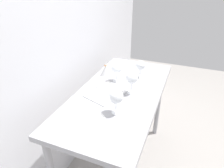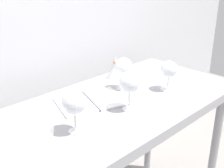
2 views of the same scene
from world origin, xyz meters
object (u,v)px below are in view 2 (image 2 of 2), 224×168
(open_notebook, at_px, (91,101))
(tasting_sheet_upper, at_px, (149,77))
(wine_glass_far_right, at_px, (124,68))
(tasting_sheet_lower, at_px, (33,124))
(decanter_funnel, at_px, (115,71))
(wine_glass_near_right, at_px, (169,70))
(wine_glass_near_center, at_px, (129,83))
(wine_glass_near_left, at_px, (74,103))

(open_notebook, height_order, tasting_sheet_upper, open_notebook)
(wine_glass_far_right, height_order, tasting_sheet_upper, wine_glass_far_right)
(tasting_sheet_lower, distance_m, decanter_funnel, 0.64)
(open_notebook, relative_size, tasting_sheet_lower, 1.77)
(wine_glass_near_right, bearing_deg, decanter_funnel, 104.80)
(wine_glass_near_right, height_order, wine_glass_near_center, wine_glass_near_center)
(wine_glass_far_right, bearing_deg, tasting_sheet_lower, 178.99)
(wine_glass_near_left, distance_m, decanter_funnel, 0.62)
(tasting_sheet_lower, bearing_deg, decanter_funnel, 46.88)
(wine_glass_near_left, bearing_deg, wine_glass_near_center, -3.34)
(wine_glass_near_center, relative_size, tasting_sheet_upper, 0.86)
(wine_glass_near_left, height_order, open_notebook, wine_glass_near_left)
(open_notebook, bearing_deg, wine_glass_near_center, -49.23)
(wine_glass_near_right, bearing_deg, open_notebook, 156.05)
(wine_glass_near_left, xyz_separation_m, wine_glass_far_right, (0.45, 0.17, -0.01))
(tasting_sheet_lower, xyz_separation_m, decanter_funnel, (0.62, 0.13, 0.05))
(wine_glass_near_left, relative_size, decanter_funnel, 1.34)
(wine_glass_near_right, bearing_deg, tasting_sheet_lower, 165.47)
(wine_glass_near_left, height_order, tasting_sheet_upper, wine_glass_near_left)
(open_notebook, relative_size, tasting_sheet_upper, 1.74)
(wine_glass_near_right, relative_size, open_notebook, 0.43)
(wine_glass_far_right, bearing_deg, tasting_sheet_upper, 2.20)
(open_notebook, bearing_deg, wine_glass_near_right, -5.78)
(wine_glass_near_left, xyz_separation_m, wine_glass_near_center, (0.30, -0.02, 0.00))
(open_notebook, bearing_deg, tasting_sheet_upper, 19.16)
(tasting_sheet_lower, bearing_deg, wine_glass_far_right, 33.85)
(open_notebook, distance_m, tasting_sheet_upper, 0.46)
(wine_glass_near_left, distance_m, tasting_sheet_lower, 0.24)
(wine_glass_near_center, relative_size, tasting_sheet_lower, 0.88)
(decanter_funnel, bearing_deg, wine_glass_far_right, -118.80)
(open_notebook, xyz_separation_m, decanter_funnel, (0.31, 0.14, 0.04))
(tasting_sheet_lower, bearing_deg, wine_glass_near_left, -27.53)
(wine_glass_far_right, bearing_deg, open_notebook, 179.79)
(wine_glass_near_left, bearing_deg, open_notebook, 36.99)
(tasting_sheet_upper, bearing_deg, wine_glass_far_right, 167.03)
(tasting_sheet_lower, bearing_deg, wine_glass_near_right, 20.33)
(wine_glass_far_right, bearing_deg, wine_glass_near_right, -47.02)
(wine_glass_near_right, bearing_deg, wine_glass_near_left, 179.34)
(wine_glass_near_left, distance_m, wine_glass_far_right, 0.48)
(wine_glass_far_right, xyz_separation_m, open_notebook, (-0.23, 0.00, -0.12))
(wine_glass_near_right, distance_m, decanter_funnel, 0.33)
(decanter_funnel, bearing_deg, tasting_sheet_upper, -41.67)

